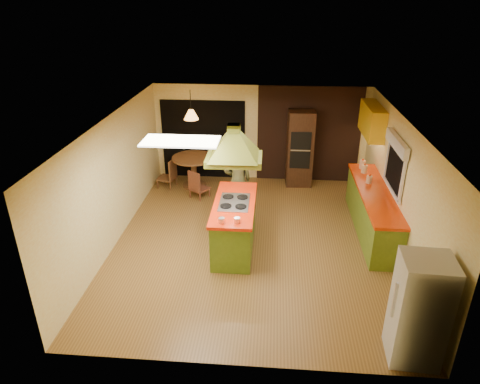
# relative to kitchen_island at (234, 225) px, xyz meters

# --- Properties ---
(ground) EXTENTS (6.50, 6.50, 0.00)m
(ground) POSITION_rel_kitchen_island_xyz_m (0.35, 0.26, -0.49)
(ground) COLOR olive
(ground) RESTS_ON ground
(room_walls) EXTENTS (5.50, 6.50, 6.50)m
(room_walls) POSITION_rel_kitchen_island_xyz_m (0.35, 0.26, 0.76)
(room_walls) COLOR #FFF4B6
(room_walls) RESTS_ON ground
(ceiling_plane) EXTENTS (6.50, 6.50, 0.00)m
(ceiling_plane) POSITION_rel_kitchen_island_xyz_m (0.35, 0.26, 2.01)
(ceiling_plane) COLOR silver
(ceiling_plane) RESTS_ON room_walls
(brick_panel) EXTENTS (2.64, 0.03, 2.50)m
(brick_panel) POSITION_rel_kitchen_island_xyz_m (1.60, 3.49, 0.76)
(brick_panel) COLOR #381E14
(brick_panel) RESTS_ON ground
(nook_opening) EXTENTS (2.20, 0.03, 2.10)m
(nook_opening) POSITION_rel_kitchen_island_xyz_m (-1.15, 3.49, 0.56)
(nook_opening) COLOR black
(nook_opening) RESTS_ON ground
(right_counter) EXTENTS (0.62, 3.05, 0.92)m
(right_counter) POSITION_rel_kitchen_island_xyz_m (2.80, 0.86, -0.03)
(right_counter) COLOR olive
(right_counter) RESTS_ON ground
(upper_cabinets) EXTENTS (0.34, 1.40, 0.70)m
(upper_cabinets) POSITION_rel_kitchen_island_xyz_m (2.92, 2.46, 1.46)
(upper_cabinets) COLOR yellow
(upper_cabinets) RESTS_ON room_walls
(window_right) EXTENTS (0.12, 1.35, 1.06)m
(window_right) POSITION_rel_kitchen_island_xyz_m (3.05, 0.66, 1.28)
(window_right) COLOR black
(window_right) RESTS_ON room_walls
(fluor_panel) EXTENTS (1.20, 0.60, 0.03)m
(fluor_panel) POSITION_rel_kitchen_island_xyz_m (-0.75, -0.94, 1.99)
(fluor_panel) COLOR white
(fluor_panel) RESTS_ON ceiling_plane
(kitchen_island) EXTENTS (0.79, 1.95, 0.99)m
(kitchen_island) POSITION_rel_kitchen_island_xyz_m (0.00, 0.00, 0.00)
(kitchen_island) COLOR olive
(kitchen_island) RESTS_ON ground
(range_hood) EXTENTS (1.02, 0.74, 0.79)m
(range_hood) POSITION_rel_kitchen_island_xyz_m (-0.00, -0.00, 1.76)
(range_hood) COLOR #5E6218
(range_hood) RESTS_ON ceiling_plane
(man) EXTENTS (0.72, 0.61, 1.69)m
(man) POSITION_rel_kitchen_island_xyz_m (-0.05, 1.32, 0.35)
(man) COLOR brown
(man) RESTS_ON ground
(refrigerator) EXTENTS (0.69, 0.65, 1.59)m
(refrigerator) POSITION_rel_kitchen_island_xyz_m (2.70, -2.61, 0.30)
(refrigerator) COLOR silver
(refrigerator) RESTS_ON ground
(wall_oven) EXTENTS (0.68, 0.63, 1.95)m
(wall_oven) POSITION_rel_kitchen_island_xyz_m (1.38, 3.20, 0.49)
(wall_oven) COLOR #412515
(wall_oven) RESTS_ON ground
(dining_table) EXTENTS (1.08, 1.08, 0.81)m
(dining_table) POSITION_rel_kitchen_island_xyz_m (-1.31, 2.82, 0.08)
(dining_table) COLOR brown
(dining_table) RESTS_ON ground
(chair_left) EXTENTS (0.50, 0.50, 0.77)m
(chair_left) POSITION_rel_kitchen_island_xyz_m (-2.01, 2.72, -0.11)
(chair_left) COLOR brown
(chair_left) RESTS_ON ground
(chair_near) EXTENTS (0.55, 0.55, 0.72)m
(chair_near) POSITION_rel_kitchen_island_xyz_m (-1.06, 2.17, -0.13)
(chair_near) COLOR brown
(chair_near) RESTS_ON ground
(pendant_lamp) EXTENTS (0.44, 0.44, 0.23)m
(pendant_lamp) POSITION_rel_kitchen_island_xyz_m (-1.31, 2.82, 1.41)
(pendant_lamp) COLOR #FF9E3F
(pendant_lamp) RESTS_ON ceiling_plane
(canister_large) EXTENTS (0.17, 0.17, 0.19)m
(canister_large) POSITION_rel_kitchen_island_xyz_m (2.75, 2.09, 0.53)
(canister_large) COLOR #FBEACA
(canister_large) RESTS_ON right_counter
(canister_medium) EXTENTS (0.14, 0.14, 0.18)m
(canister_medium) POSITION_rel_kitchen_island_xyz_m (2.75, 1.83, 0.52)
(canister_medium) COLOR #F4E8C4
(canister_medium) RESTS_ON right_counter
(canister_small) EXTENTS (0.15, 0.15, 0.16)m
(canister_small) POSITION_rel_kitchen_island_xyz_m (2.75, 1.26, 0.51)
(canister_small) COLOR beige
(canister_small) RESTS_ON right_counter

